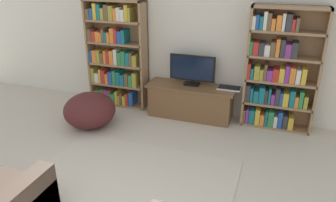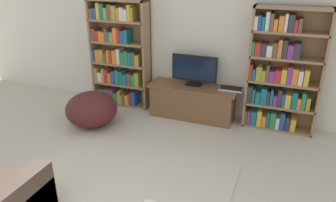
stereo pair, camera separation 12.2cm
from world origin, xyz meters
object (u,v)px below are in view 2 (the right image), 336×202
(tv_stand, at_px, (192,102))
(beanbag_ottoman, at_px, (92,109))
(bookshelf_right, at_px, (280,74))
(laptop, at_px, (231,89))
(bookshelf_left, at_px, (119,55))
(television, at_px, (194,70))

(tv_stand, xyz_separation_m, beanbag_ottoman, (-1.38, -0.84, -0.01))
(bookshelf_right, xyz_separation_m, laptop, (-0.69, -0.04, -0.31))
(beanbag_ottoman, bearing_deg, tv_stand, 31.21)
(bookshelf_left, xyz_separation_m, television, (1.38, -0.06, -0.09))
(laptop, bearing_deg, bookshelf_right, 3.34)
(tv_stand, bearing_deg, beanbag_ottoman, -148.79)
(tv_stand, distance_m, beanbag_ottoman, 1.61)
(bookshelf_right, distance_m, laptop, 0.76)
(laptop, bearing_deg, tv_stand, -173.37)
(tv_stand, distance_m, television, 0.53)
(bookshelf_left, distance_m, television, 1.38)
(television, distance_m, beanbag_ottoman, 1.73)
(beanbag_ottoman, bearing_deg, television, 32.72)
(laptop, relative_size, beanbag_ottoman, 0.45)
(bookshelf_left, bearing_deg, television, -2.44)
(tv_stand, xyz_separation_m, laptop, (0.60, 0.07, 0.28))
(tv_stand, xyz_separation_m, television, (-0.00, 0.05, 0.53))
(television, height_order, laptop, television)
(bookshelf_right, distance_m, tv_stand, 1.43)
(bookshelf_left, height_order, television, bookshelf_left)
(bookshelf_right, distance_m, television, 1.29)
(bookshelf_right, bearing_deg, bookshelf_left, -179.97)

